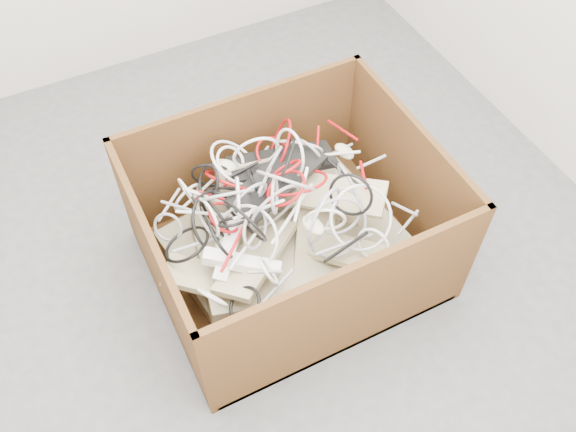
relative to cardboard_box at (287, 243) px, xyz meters
name	(u,v)px	position (x,y,z in m)	size (l,w,h in m)	color
ground	(254,258)	(-0.11, 0.09, -0.15)	(3.00, 3.00, 0.00)	#49494B
cardboard_box	(287,243)	(0.00, 0.00, 0.00)	(1.07, 0.90, 0.58)	#371E0D
keyboard_pile	(286,219)	(0.01, 0.03, 0.13)	(0.94, 0.78, 0.33)	tan
mice_scatter	(283,212)	(-0.02, 0.00, 0.21)	(0.70, 0.69, 0.15)	beige
power_strip_left	(230,244)	(-0.25, -0.03, 0.20)	(0.29, 0.05, 0.04)	white
power_strip_right	(242,263)	(-0.24, -0.12, 0.18)	(0.28, 0.05, 0.04)	white
vga_plug	(355,184)	(0.30, 0.01, 0.19)	(0.04, 0.04, 0.02)	#0D0EC6
cable_tangle	(269,198)	(-0.05, 0.05, 0.26)	(0.96, 0.78, 0.41)	#98979D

